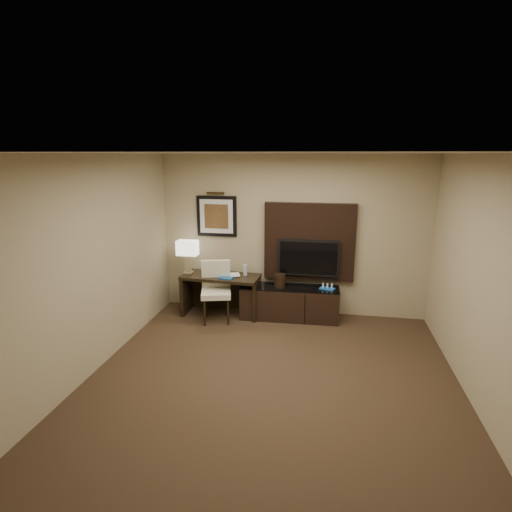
% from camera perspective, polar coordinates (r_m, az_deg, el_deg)
% --- Properties ---
extents(floor, '(4.50, 5.00, 0.01)m').
position_cam_1_polar(floor, '(4.95, 1.88, -18.61)').
color(floor, '#352518').
rests_on(floor, ground).
extents(ceiling, '(4.50, 5.00, 0.01)m').
position_cam_1_polar(ceiling, '(4.15, 2.20, 14.50)').
color(ceiling, silver).
rests_on(ceiling, wall_back).
extents(wall_back, '(4.50, 0.01, 2.70)m').
position_cam_1_polar(wall_back, '(6.77, 5.14, 2.90)').
color(wall_back, tan).
rests_on(wall_back, floor).
extents(wall_front, '(4.50, 0.01, 2.70)m').
position_cam_1_polar(wall_front, '(2.18, -8.56, -23.77)').
color(wall_front, tan).
rests_on(wall_front, floor).
extents(wall_left, '(0.01, 5.00, 2.70)m').
position_cam_1_polar(wall_left, '(5.18, -23.44, -1.85)').
color(wall_left, tan).
rests_on(wall_left, floor).
extents(wall_right, '(0.01, 5.00, 2.70)m').
position_cam_1_polar(wall_right, '(4.63, 30.87, -4.57)').
color(wall_right, tan).
rests_on(wall_right, floor).
extents(desk, '(1.34, 0.64, 0.70)m').
position_cam_1_polar(desk, '(6.89, -5.00, -5.55)').
color(desk, black).
rests_on(desk, floor).
extents(credenza, '(1.63, 0.50, 0.56)m').
position_cam_1_polar(credenza, '(6.73, 4.79, -6.66)').
color(credenza, black).
rests_on(credenza, floor).
extents(tv_wall_panel, '(1.50, 0.12, 1.30)m').
position_cam_1_polar(tv_wall_panel, '(6.71, 7.62, 2.03)').
color(tv_wall_panel, black).
rests_on(tv_wall_panel, wall_back).
extents(tv, '(1.00, 0.08, 0.60)m').
position_cam_1_polar(tv, '(6.67, 7.51, -0.25)').
color(tv, black).
rests_on(tv, tv_wall_panel).
extents(artwork, '(0.70, 0.04, 0.70)m').
position_cam_1_polar(artwork, '(6.94, -5.63, 5.68)').
color(artwork, black).
rests_on(artwork, wall_back).
extents(picture_light, '(0.04, 0.04, 0.30)m').
position_cam_1_polar(picture_light, '(6.85, -5.80, 8.94)').
color(picture_light, '#443315').
rests_on(picture_light, wall_back).
extents(desk_chair, '(0.60, 0.65, 0.99)m').
position_cam_1_polar(desk_chair, '(6.58, -5.72, -5.21)').
color(desk_chair, beige).
rests_on(desk_chair, floor).
extents(table_lamp, '(0.37, 0.23, 0.59)m').
position_cam_1_polar(table_lamp, '(6.91, -9.72, -0.05)').
color(table_lamp, '#9C8A61').
rests_on(table_lamp, desk).
extents(desk_phone, '(0.25, 0.23, 0.10)m').
position_cam_1_polar(desk_phone, '(6.81, -6.46, -2.26)').
color(desk_phone, black).
rests_on(desk_phone, desk).
extents(blue_folder, '(0.26, 0.33, 0.02)m').
position_cam_1_polar(blue_folder, '(6.68, -4.04, -2.93)').
color(blue_folder, '#195AA8').
rests_on(blue_folder, desk).
extents(book, '(0.17, 0.08, 0.24)m').
position_cam_1_polar(book, '(6.71, -3.87, -1.89)').
color(book, '#B1A78B').
rests_on(book, desk).
extents(water_bottle, '(0.07, 0.07, 0.19)m').
position_cam_1_polar(water_bottle, '(6.73, -1.54, -1.99)').
color(water_bottle, silver).
rests_on(water_bottle, desk).
extents(ice_bucket, '(0.24, 0.24, 0.22)m').
position_cam_1_polar(ice_bucket, '(6.60, 3.44, -3.52)').
color(ice_bucket, black).
rests_on(ice_bucket, credenza).
extents(minibar_tray, '(0.27, 0.21, 0.08)m').
position_cam_1_polar(minibar_tray, '(6.60, 10.16, -4.33)').
color(minibar_tray, '#1A57AE').
rests_on(minibar_tray, credenza).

